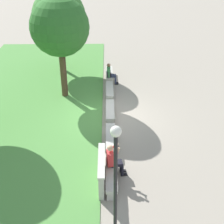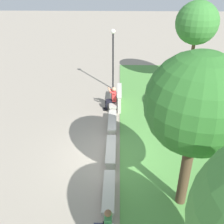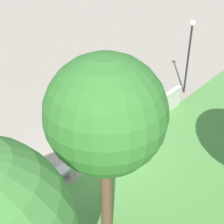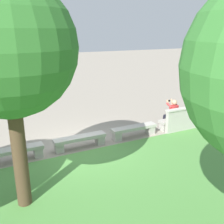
{
  "view_description": "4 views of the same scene",
  "coord_description": "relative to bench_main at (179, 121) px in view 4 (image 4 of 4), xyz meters",
  "views": [
    {
      "loc": [
        -12.96,
        0.11,
        7.64
      ],
      "look_at": [
        -1.04,
        -0.08,
        0.86
      ],
      "focal_mm": 50.0,
      "sensor_mm": 36.0,
      "label": 1
    },
    {
      "loc": [
        8.66,
        0.28,
        7.03
      ],
      "look_at": [
        -1.93,
        -0.0,
        1.07
      ],
      "focal_mm": 42.0,
      "sensor_mm": 36.0,
      "label": 2
    },
    {
      "loc": [
        7.01,
        6.52,
        7.41
      ],
      "look_at": [
        -1.73,
        -0.76,
        0.81
      ],
      "focal_mm": 50.0,
      "sensor_mm": 36.0,
      "label": 3
    },
    {
      "loc": [
        2.88,
        8.28,
        4.1
      ],
      "look_at": [
        -1.54,
        -0.48,
        1.01
      ],
      "focal_mm": 42.0,
      "sensor_mm": 36.0,
      "label": 4
    }
  ],
  "objects": [
    {
      "name": "bench_mid",
      "position": [
        4.55,
        0.0,
        0.0
      ],
      "size": [
        1.92,
        0.4,
        0.45
      ],
      "color": "#B7B2A8",
      "rests_on": "ground"
    },
    {
      "name": "tree_right_background",
      "position": [
        6.88,
        2.42,
        3.42
      ],
      "size": [
        2.93,
        2.93,
        5.21
      ],
      "color": "#4C3826",
      "rests_on": "ground"
    },
    {
      "name": "backrest_wall_with_plaque",
      "position": [
        0.0,
        0.34,
        0.22
      ],
      "size": [
        1.91,
        0.24,
        1.01
      ],
      "color": "#B7B2A8",
      "rests_on": "ground"
    },
    {
      "name": "bench_main",
      "position": [
        0.0,
        0.0,
        0.0
      ],
      "size": [
        1.92,
        0.4,
        0.45
      ],
      "color": "#B7B2A8",
      "rests_on": "ground"
    },
    {
      "name": "person_photographer",
      "position": [
        0.37,
        -0.08,
        0.44
      ],
      "size": [
        0.52,
        0.76,
        1.32
      ],
      "color": "black",
      "rests_on": "ground"
    },
    {
      "name": "bench_far",
      "position": [
        6.83,
        0.0,
        0.0
      ],
      "size": [
        1.92,
        0.4,
        0.45
      ],
      "color": "#B7B2A8",
      "rests_on": "ground"
    },
    {
      "name": "bench_near",
      "position": [
        2.28,
        0.0,
        0.0
      ],
      "size": [
        1.92,
        0.4,
        0.45
      ],
      "color": "#B7B2A8",
      "rests_on": "ground"
    },
    {
      "name": "ground_plane",
      "position": [
        4.55,
        0.0,
        -0.3
      ],
      "size": [
        80.0,
        80.0,
        0.0
      ],
      "primitive_type": "plane",
      "color": "gray"
    },
    {
      "name": "lamp_post",
      "position": [
        -2.33,
        -0.07,
        2.19
      ],
      "size": [
        0.28,
        0.28,
        3.8
      ],
      "color": "black",
      "rests_on": "ground"
    },
    {
      "name": "grass_strip",
      "position": [
        4.55,
        4.38,
        -0.28
      ],
      "size": [
        23.02,
        8.0,
        0.03
      ],
      "primitive_type": "cube",
      "color": "#518E42",
      "rests_on": "ground"
    }
  ]
}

